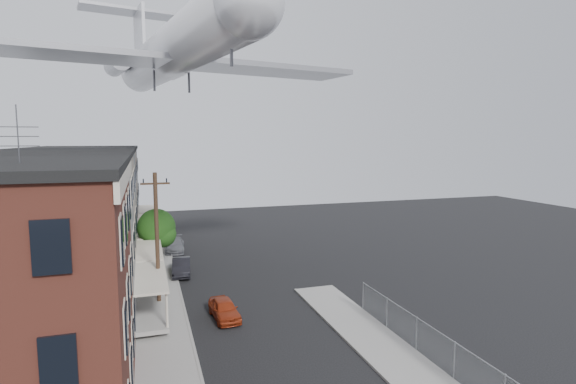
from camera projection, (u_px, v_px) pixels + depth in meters
name	position (u px, v px, depth m)	size (l,w,h in m)	color
sidewalk_left	(158.00, 282.00, 34.81)	(3.00, 62.00, 0.12)	gray
sidewalk_right	(413.00, 374.00, 21.14)	(3.00, 26.00, 0.12)	gray
curb_left	(177.00, 280.00, 35.25)	(0.15, 62.00, 0.14)	gray
curb_right	(386.00, 379.00, 20.70)	(0.15, 26.00, 0.14)	gray
row_house_a	(40.00, 246.00, 25.16)	(11.98, 7.00, 10.30)	#60605E
row_house_b	(61.00, 224.00, 31.78)	(11.98, 7.00, 10.30)	#6D6456
row_house_c	(75.00, 209.00, 38.40)	(11.98, 7.00, 10.30)	#60605E
row_house_d	(85.00, 199.00, 45.01)	(11.98, 7.00, 10.30)	#6D6456
row_house_e	(93.00, 191.00, 51.63)	(11.98, 7.00, 10.30)	#60605E
chainlink_fence	(454.00, 360.00, 20.54)	(0.06, 18.06, 1.90)	gray
utility_pole	(157.00, 240.00, 28.57)	(1.80, 0.26, 9.00)	black
street_tree	(158.00, 229.00, 38.19)	(3.22, 3.20, 5.20)	black
car_near	(224.00, 309.00, 27.78)	(1.46, 3.64, 1.24)	#972E13
car_mid	(181.00, 267.00, 36.80)	(1.43, 4.09, 1.35)	black
car_far	(175.00, 245.00, 44.49)	(1.83, 4.50, 1.31)	slate
airplane	(173.00, 52.00, 33.44)	(26.86, 30.69, 8.82)	silver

